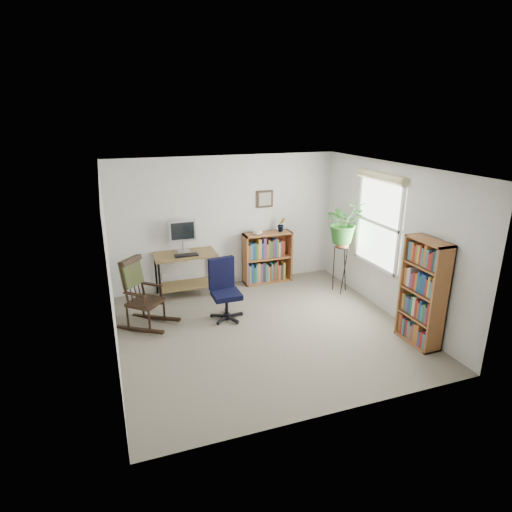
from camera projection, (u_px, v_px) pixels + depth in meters
name	position (u px, v px, depth m)	size (l,w,h in m)	color
floor	(265.00, 330.00, 6.43)	(4.20, 4.00, 0.00)	gray
ceiling	(266.00, 169.00, 5.66)	(4.20, 4.00, 0.00)	silver
wall_back	(227.00, 222.00, 7.83)	(4.20, 0.00, 2.40)	silver
wall_front	(337.00, 314.00, 4.26)	(4.20, 0.00, 2.40)	silver
wall_left	(110.00, 272.00, 5.37)	(0.00, 4.00, 2.40)	silver
wall_right	(390.00, 240.00, 6.71)	(0.00, 4.00, 2.40)	silver
window	(378.00, 224.00, 6.90)	(0.12, 1.20, 1.50)	white
desk	(186.00, 275.00, 7.55)	(1.07, 0.59, 0.77)	olive
monitor	(183.00, 236.00, 7.46)	(0.46, 0.16, 0.56)	#B3B3B8
keyboard	(186.00, 255.00, 7.32)	(0.40, 0.15, 0.03)	black
office_chair	(226.00, 290.00, 6.63)	(0.54, 0.54, 0.98)	black
rocking_chair	(145.00, 293.00, 6.39)	(0.56, 0.94, 1.09)	black
low_bookshelf	(267.00, 257.00, 8.13)	(0.92, 0.31, 0.97)	#935830
tall_bookshelf	(423.00, 293.00, 5.86)	(0.28, 0.66, 1.52)	#935830
plant_stand	(341.00, 266.00, 7.65)	(0.28, 0.28, 1.00)	black
spider_plant	(345.00, 202.00, 7.28)	(1.69, 1.88, 1.46)	#296824
potted_plant_small	(281.00, 229.00, 8.06)	(0.13, 0.24, 0.11)	#296824
framed_picture	(265.00, 199.00, 7.91)	(0.32, 0.04, 0.32)	black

